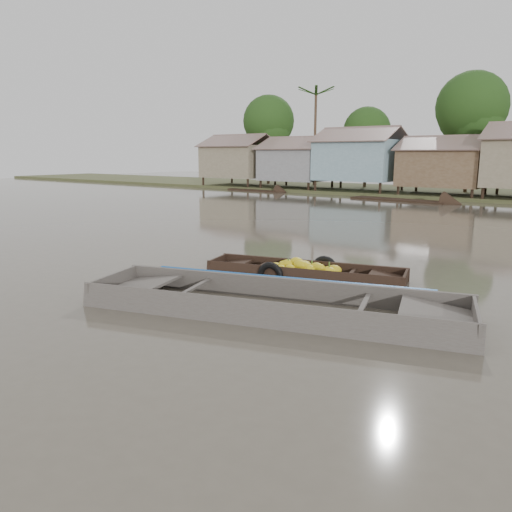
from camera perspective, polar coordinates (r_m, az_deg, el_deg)
The scene contains 3 objects.
ground at distance 11.82m, azimuth -2.38°, elevation -4.22°, with size 120.00×120.00×0.00m, color #534C3F.
banana_boat at distance 13.30m, azimuth 5.36°, elevation -1.91°, with size 5.39×2.53×0.73m.
viewer_boat at distance 10.41m, azimuth 2.04°, elevation -6.01°, with size 8.18×4.20×0.64m.
Camera 1 is at (7.10, -8.87, 3.22)m, focal length 35.00 mm.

